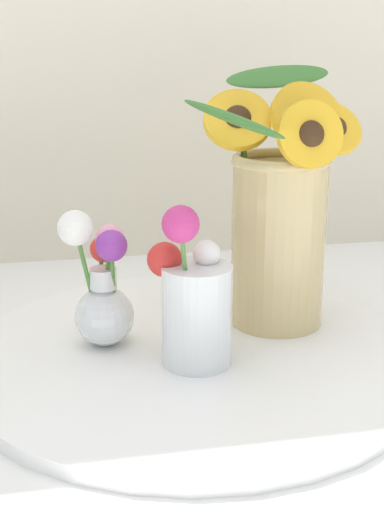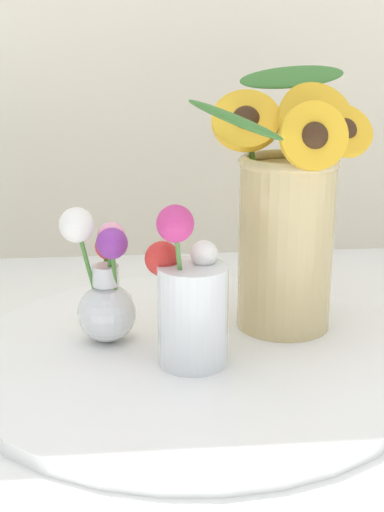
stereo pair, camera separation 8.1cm
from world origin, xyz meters
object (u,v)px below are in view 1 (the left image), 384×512
Objects in this scene: mason_jar_sunflowers at (279,219)px; serving_tray at (192,353)px; vase_small_center at (194,302)px; vase_bulb_right at (102,290)px.

serving_tray is at bearing -154.86° from mason_jar_sunflowers.
mason_jar_sunflowers is (0.12, 0.06, 0.14)m from serving_tray.
mason_jar_sunflowers is at bearing 37.40° from vase_small_center.
serving_tray is 2.89× the size of vase_small_center.
vase_small_center is at bearing -35.52° from vase_bulb_right.
vase_bulb_right reaches higher than serving_tray.
vase_small_center is at bearing -142.60° from mason_jar_sunflowers.
serving_tray is 0.13m from vase_bulb_right.
vase_bulb_right is at bearing -172.55° from mason_jar_sunflowers.
serving_tray is 3.16× the size of vase_bulb_right.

